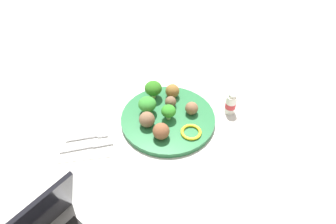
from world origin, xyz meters
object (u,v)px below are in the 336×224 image
at_px(yogurt_bottle, 231,104).
at_px(broccoli_floret_mid_right, 147,104).
at_px(plate, 168,119).
at_px(broccoli_floret_center, 153,88).
at_px(knife, 89,146).
at_px(meatball_center, 147,119).
at_px(napkin, 87,142).
at_px(meatball_mid_left, 161,131).
at_px(fork, 90,136).
at_px(meatball_front_left, 192,109).
at_px(pepper_ring_mid_right, 191,132).
at_px(broccoli_floret_near_rim, 168,111).
at_px(meatball_front_right, 172,91).
at_px(meatball_far_rim, 171,102).

bearing_deg(yogurt_bottle, broccoli_floret_mid_right, 171.16).
xyz_separation_m(plate, broccoli_floret_center, (-0.02, 0.10, 0.04)).
distance_m(plate, knife, 0.24).
distance_m(meatball_center, napkin, 0.18).
relative_size(meatball_mid_left, fork, 0.39).
relative_size(knife, yogurt_bottle, 2.01).
bearing_deg(meatball_front_left, napkin, -174.85).
bearing_deg(pepper_ring_mid_right, broccoli_floret_center, 112.76).
distance_m(napkin, fork, 0.02).
bearing_deg(broccoli_floret_near_rim, yogurt_bottle, 0.24).
xyz_separation_m(broccoli_floret_near_rim, knife, (-0.23, -0.04, -0.04)).
bearing_deg(meatball_center, fork, 178.59).
height_order(meatball_center, fork, meatball_center).
distance_m(broccoli_floret_center, meatball_mid_left, 0.17).
bearing_deg(yogurt_bottle, meatball_mid_left, -164.06).
xyz_separation_m(plate, broccoli_floret_near_rim, (-0.00, -0.01, 0.04)).
relative_size(meatball_front_right, yogurt_bottle, 0.61).
distance_m(broccoli_floret_center, broccoli_floret_mid_right, 0.07).
xyz_separation_m(broccoli_floret_mid_right, yogurt_bottle, (0.25, -0.04, -0.02)).
relative_size(broccoli_floret_center, meatball_center, 1.26).
xyz_separation_m(meatball_center, meatball_front_right, (0.10, 0.10, -0.00)).
xyz_separation_m(plate, broccoli_floret_mid_right, (-0.05, 0.03, 0.04)).
distance_m(meatball_far_rim, knife, 0.27).
distance_m(broccoli_floret_near_rim, meatball_far_rim, 0.06).
relative_size(meatball_front_right, knife, 0.30).
bearing_deg(knife, broccoli_floret_near_rim, 10.62).
bearing_deg(meatball_front_right, meatball_mid_left, -114.18).
distance_m(meatball_front_right, pepper_ring_mid_right, 0.17).
relative_size(meatball_center, meatball_mid_left, 0.98).
height_order(meatball_far_rim, fork, meatball_far_rim).
relative_size(meatball_mid_left, knife, 0.32).
bearing_deg(broccoli_floret_mid_right, meatball_front_right, 30.82).
bearing_deg(meatball_far_rim, broccoli_floret_mid_right, -171.67).
distance_m(meatball_front_left, yogurt_bottle, 0.12).
distance_m(pepper_ring_mid_right, fork, 0.29).
relative_size(meatball_front_left, napkin, 0.23).
xyz_separation_m(broccoli_floret_center, meatball_center, (-0.04, -0.11, -0.01)).
bearing_deg(broccoli_floret_near_rim, plate, 67.86).
xyz_separation_m(broccoli_floret_center, pepper_ring_mid_right, (0.07, -0.17, -0.03)).
distance_m(meatball_mid_left, napkin, 0.21).
bearing_deg(meatball_front_left, pepper_ring_mid_right, -107.90).
distance_m(broccoli_floret_mid_right, meatball_center, 0.05).
height_order(meatball_front_left, fork, meatball_front_left).
height_order(broccoli_floret_mid_right, meatball_center, broccoli_floret_mid_right).
bearing_deg(fork, broccoli_floret_center, 28.16).
xyz_separation_m(meatball_center, fork, (-0.17, 0.00, -0.03)).
xyz_separation_m(broccoli_floret_mid_right, meatball_far_rim, (0.07, 0.01, -0.02)).
height_order(meatball_front_left, napkin, meatball_front_left).
height_order(plate, knife, plate).
xyz_separation_m(pepper_ring_mid_right, yogurt_bottle, (0.15, 0.07, 0.01)).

